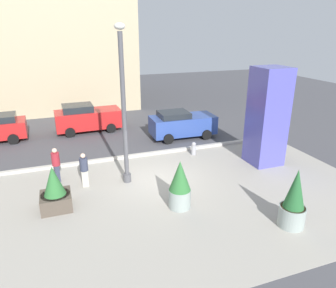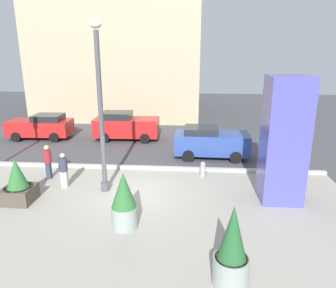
% 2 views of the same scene
% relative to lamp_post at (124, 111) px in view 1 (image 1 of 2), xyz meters
% --- Properties ---
extents(ground_plane, '(60.00, 60.00, 0.00)m').
position_rel_lamp_post_xyz_m(ground_plane, '(1.31, 3.62, -3.37)').
color(ground_plane, '#47474C').
extents(plaza_pavement, '(18.00, 10.00, 0.02)m').
position_rel_lamp_post_xyz_m(plaza_pavement, '(1.31, -2.38, -3.37)').
color(plaza_pavement, '#9E998E').
rests_on(plaza_pavement, ground_plane).
extents(curb_strip, '(18.00, 0.24, 0.16)m').
position_rel_lamp_post_xyz_m(curb_strip, '(1.31, 2.74, -3.29)').
color(curb_strip, '#B7B2A8').
rests_on(curb_strip, ground_plane).
extents(lamp_post, '(0.44, 0.44, 6.92)m').
position_rel_lamp_post_xyz_m(lamp_post, '(0.00, 0.00, 0.00)').
color(lamp_post, '#4C4C51').
rests_on(lamp_post, ground_plane).
extents(art_pillar_blue, '(1.57, 1.57, 4.97)m').
position_rel_lamp_post_xyz_m(art_pillar_blue, '(7.27, -0.22, -0.89)').
color(art_pillar_blue, '#4C4CAD').
rests_on(art_pillar_blue, ground_plane).
extents(potted_plant_curbside, '(0.94, 0.94, 2.23)m').
position_rel_lamp_post_xyz_m(potted_plant_curbside, '(4.77, -5.39, -2.39)').
color(potted_plant_curbside, gray).
rests_on(potted_plant_curbside, ground_plane).
extents(potted_plant_near_left, '(1.16, 1.16, 1.82)m').
position_rel_lamp_post_xyz_m(potted_plant_near_left, '(-3.14, -1.31, -2.62)').
color(potted_plant_near_left, '#4C4238').
rests_on(potted_plant_near_left, ground_plane).
extents(potted_plant_near_right, '(0.88, 0.88, 2.00)m').
position_rel_lamp_post_xyz_m(potted_plant_near_right, '(1.47, -2.86, -2.40)').
color(potted_plant_near_right, gray).
rests_on(potted_plant_near_right, ground_plane).
extents(fire_hydrant, '(0.36, 0.26, 0.75)m').
position_rel_lamp_post_xyz_m(fire_hydrant, '(4.25, 1.97, -3.00)').
color(fire_hydrant, '#99999E').
rests_on(fire_hydrant, ground_plane).
extents(car_far_lane, '(4.18, 2.12, 1.75)m').
position_rel_lamp_post_xyz_m(car_far_lane, '(4.75, 4.98, -2.48)').
color(car_far_lane, '#2D4793').
rests_on(car_far_lane, ground_plane).
extents(car_curb_west, '(4.36, 2.16, 1.89)m').
position_rel_lamp_post_xyz_m(car_curb_west, '(-0.84, 8.38, -2.43)').
color(car_curb_west, red).
rests_on(car_curb_west, ground_plane).
extents(pedestrian_on_sidewalk, '(0.40, 0.40, 1.64)m').
position_rel_lamp_post_xyz_m(pedestrian_on_sidewalk, '(-3.02, 1.14, -2.46)').
color(pedestrian_on_sidewalk, '#33384C').
rests_on(pedestrian_on_sidewalk, ground_plane).
extents(pedestrian_crossing, '(0.37, 0.37, 1.60)m').
position_rel_lamp_post_xyz_m(pedestrian_crossing, '(-1.87, 0.19, -2.49)').
color(pedestrian_crossing, '#B2AD9E').
rests_on(pedestrian_crossing, ground_plane).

